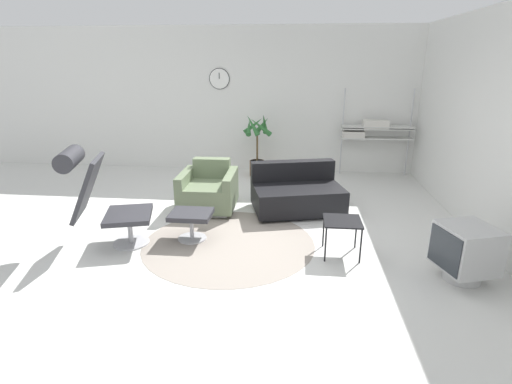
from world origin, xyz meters
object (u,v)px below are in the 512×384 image
at_px(crt_television, 466,251).
at_px(couch_low, 296,194).
at_px(armchair_red, 209,191).
at_px(potted_plant, 257,147).
at_px(ottoman, 191,219).
at_px(lounge_chair, 96,189).
at_px(side_table, 342,224).
at_px(shelf_unit, 372,130).

bearing_deg(crt_television, couch_low, 25.41).
relative_size(armchair_red, potted_plant, 0.69).
bearing_deg(ottoman, lounge_chair, -164.48).
relative_size(lounge_chair, armchair_red, 1.41).
distance_m(lounge_chair, side_table, 2.90).
distance_m(ottoman, side_table, 1.85).
xyz_separation_m(couch_low, shelf_unit, (1.40, 2.05, 0.65)).
height_order(crt_television, potted_plant, potted_plant).
bearing_deg(armchair_red, side_table, 143.40).
relative_size(side_table, shelf_unit, 0.26).
bearing_deg(side_table, armchair_red, 144.14).
xyz_separation_m(couch_low, crt_television, (1.72, -1.84, 0.07)).
xyz_separation_m(ottoman, potted_plant, (0.54, 3.00, 0.29)).
bearing_deg(lounge_chair, side_table, 75.59).
height_order(couch_low, shelf_unit, shelf_unit).
height_order(couch_low, side_table, couch_low).
xyz_separation_m(ottoman, couch_low, (1.31, 1.16, -0.02)).
bearing_deg(couch_low, crt_television, 118.61).
distance_m(armchair_red, shelf_unit, 3.50).
relative_size(armchair_red, crt_television, 1.33).
bearing_deg(ottoman, couch_low, 41.66).
relative_size(armchair_red, couch_low, 0.59).
bearing_deg(potted_plant, couch_low, -67.12).
relative_size(ottoman, shelf_unit, 0.31).
height_order(ottoman, side_table, side_table).
relative_size(couch_low, potted_plant, 1.18).
height_order(lounge_chair, potted_plant, potted_plant).
bearing_deg(ottoman, shelf_unit, 49.89).
height_order(armchair_red, side_table, armchair_red).
height_order(crt_television, shelf_unit, shelf_unit).
height_order(couch_low, crt_television, couch_low).
bearing_deg(crt_television, shelf_unit, -12.86).
relative_size(ottoman, side_table, 1.19).
distance_m(ottoman, armchair_red, 1.10).
height_order(side_table, potted_plant, potted_plant).
bearing_deg(crt_television, potted_plant, 16.57).
height_order(armchair_red, shelf_unit, shelf_unit).
distance_m(couch_low, potted_plant, 2.01).
bearing_deg(side_table, lounge_chair, -178.89).
relative_size(lounge_chair, couch_low, 0.83).
xyz_separation_m(ottoman, side_table, (1.83, -0.23, 0.11)).
xyz_separation_m(crt_television, potted_plant, (-2.49, 3.68, 0.24)).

